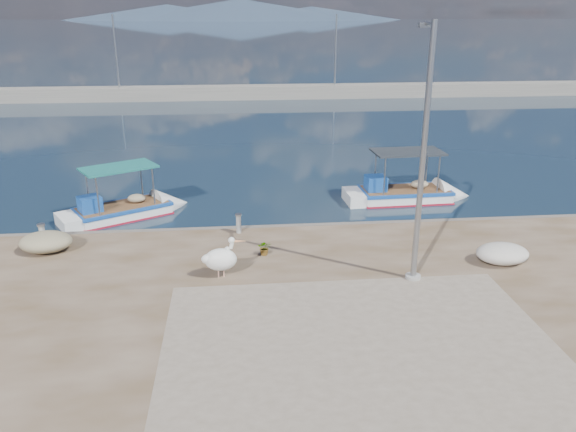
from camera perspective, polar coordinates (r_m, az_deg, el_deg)
The scene contains 13 objects.
ground at distance 15.70m, azimuth 1.37°, elevation -9.21°, with size 1400.00×1400.00×0.00m, color #162635.
quay_patch at distance 13.07m, azimuth 7.49°, elevation -13.39°, with size 9.00×7.00×0.01m, color gray.
breakwater at distance 54.09m, azimuth -3.83°, elevation 12.44°, with size 120.00×2.20×7.50m.
mountains at distance 663.63m, azimuth -5.39°, elevation 20.05°, with size 370.00×280.00×22.00m.
boat_left at distance 23.19m, azimuth -16.51°, elevation 0.33°, with size 5.14×3.91×2.40m.
boat_right at distance 24.73m, azimuth 11.63°, elevation 2.01°, with size 5.37×1.97×2.55m.
pelican at distance 16.09m, azimuth -6.80°, elevation -4.34°, with size 1.26×0.66×1.21m.
lamp_post at distance 15.42m, azimuth 13.45°, elevation 4.93°, with size 0.44×0.96×7.00m.
bollard_near at distance 19.31m, azimuth -5.04°, elevation -0.67°, with size 0.23×0.23×0.69m.
bollard_far at distance 19.85m, azimuth -23.69°, elevation -1.67°, with size 0.25×0.25×0.75m.
potted_plant at distance 17.56m, azimuth -2.38°, elevation -3.24°, with size 0.43×0.37×0.48m, color #33722D.
net_pile_b at distance 19.37m, azimuth -23.38°, elevation -2.43°, with size 1.62×1.26×0.63m, color tan.
net_pile_d at distance 18.18m, azimuth 20.94°, elevation -3.58°, with size 1.59×1.19×0.60m, color silver.
Camera 1 is at (-1.70, -13.60, 7.66)m, focal length 35.00 mm.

